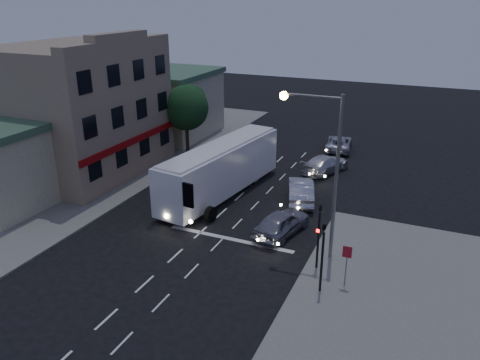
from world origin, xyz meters
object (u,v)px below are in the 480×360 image
at_px(tour_bus, 221,168).
at_px(car_sedan_b, 325,164).
at_px(car_sedan_c, 339,143).
at_px(regulatory_sign, 347,259).
at_px(car_suv, 281,223).
at_px(street_tree, 186,106).
at_px(car_sedan_a, 301,190).
at_px(streetlight, 325,159).
at_px(traffic_signal_side, 323,250).
at_px(traffic_signal_main, 319,229).

xyz_separation_m(tour_bus, car_sedan_b, (5.83, 7.51, -1.34)).
relative_size(car_sedan_c, regulatory_sign, 2.21).
distance_m(car_suv, car_sedan_c, 17.93).
relative_size(tour_bus, car_suv, 2.80).
bearing_deg(street_tree, car_sedan_a, -25.59).
height_order(tour_bus, regulatory_sign, tour_bus).
distance_m(streetlight, street_tree, 20.19).
height_order(car_sedan_c, traffic_signal_side, traffic_signal_side).
relative_size(car_suv, car_sedan_a, 0.93).
bearing_deg(street_tree, car_sedan_b, 1.81).
bearing_deg(regulatory_sign, car_sedan_c, 103.13).
height_order(car_sedan_a, traffic_signal_main, traffic_signal_main).
xyz_separation_m(tour_bus, street_tree, (-6.82, 7.11, 2.45)).
distance_m(tour_bus, streetlight, 11.06).
bearing_deg(car_sedan_c, tour_bus, 60.16).
distance_m(car_sedan_a, traffic_signal_side, 11.15).
height_order(car_sedan_a, streetlight, streetlight).
relative_size(tour_bus, car_sedan_c, 2.60).
distance_m(car_sedan_c, traffic_signal_side, 23.36).
height_order(tour_bus, car_sedan_b, tour_bus).
bearing_deg(tour_bus, street_tree, 141.59).
distance_m(traffic_signal_main, street_tree, 21.38).
xyz_separation_m(tour_bus, traffic_signal_main, (8.99, -7.13, 0.37)).
xyz_separation_m(car_sedan_a, car_sedan_b, (0.20, 6.37, -0.08)).
relative_size(tour_bus, traffic_signal_main, 3.07).
bearing_deg(streetlight, traffic_signal_side, -74.30).
height_order(car_sedan_c, regulatory_sign, regulatory_sign).
height_order(car_sedan_b, streetlight, streetlight).
bearing_deg(car_sedan_b, tour_bus, 71.73).
height_order(car_suv, street_tree, street_tree).
relative_size(car_sedan_c, traffic_signal_main, 1.18).
height_order(traffic_signal_main, traffic_signal_side, same).
bearing_deg(streetlight, car_sedan_b, 102.35).
relative_size(tour_bus, car_sedan_a, 2.61).
relative_size(car_sedan_a, traffic_signal_main, 1.18).
height_order(car_sedan_c, streetlight, streetlight).
relative_size(traffic_signal_side, streetlight, 0.46).
height_order(car_sedan_a, regulatory_sign, regulatory_sign).
xyz_separation_m(car_sedan_b, regulatory_sign, (4.85, -15.66, 0.89)).
bearing_deg(car_sedan_a, traffic_signal_main, 93.83).
relative_size(traffic_signal_main, traffic_signal_side, 1.00).
relative_size(regulatory_sign, streetlight, 0.24).
distance_m(car_sedan_a, street_tree, 14.30).
distance_m(traffic_signal_side, regulatory_sign, 1.61).
relative_size(traffic_signal_side, regulatory_sign, 1.86).
xyz_separation_m(car_suv, car_sedan_b, (-0.15, 11.62, -0.06)).
distance_m(regulatory_sign, street_tree, 23.40).
distance_m(regulatory_sign, streetlight, 5.18).
xyz_separation_m(tour_bus, car_suv, (5.98, -4.11, -1.28)).
bearing_deg(streetlight, tour_bus, 146.80).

